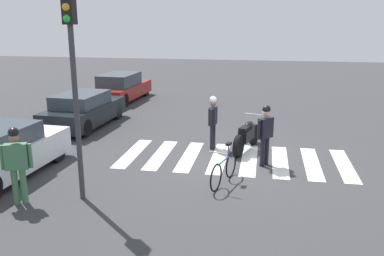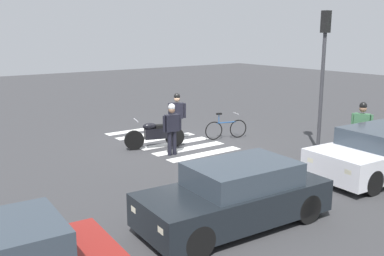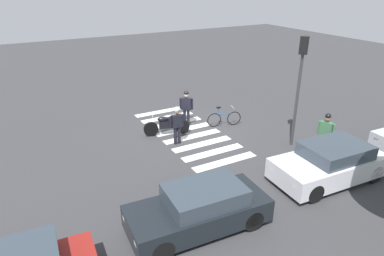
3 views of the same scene
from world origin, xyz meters
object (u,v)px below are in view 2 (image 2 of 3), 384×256
(car_black_suv, at_px, (236,196))
(officer_on_foot, at_px, (177,113))
(police_motorcycle, at_px, (155,135))
(traffic_light_pole, at_px, (324,59))
(pedestrian_bystander, at_px, (362,125))
(leaning_bicycle, at_px, (226,129))
(officer_by_motorcycle, at_px, (172,126))
(car_white_van, at_px, (379,153))

(car_black_suv, bearing_deg, officer_on_foot, -115.07)
(police_motorcycle, height_order, car_black_suv, car_black_suv)
(car_black_suv, height_order, traffic_light_pole, traffic_light_pole)
(officer_on_foot, distance_m, traffic_light_pole, 5.53)
(pedestrian_bystander, bearing_deg, leaning_bicycle, -66.05)
(officer_on_foot, height_order, pedestrian_bystander, pedestrian_bystander)
(officer_on_foot, bearing_deg, officer_by_motorcycle, 51.13)
(car_black_suv, bearing_deg, traffic_light_pole, -156.13)
(officer_by_motorcycle, distance_m, traffic_light_pole, 5.44)
(officer_on_foot, bearing_deg, car_white_van, 107.23)
(officer_by_motorcycle, height_order, car_black_suv, officer_by_motorcycle)
(pedestrian_bystander, relative_size, car_white_van, 0.42)
(officer_on_foot, bearing_deg, police_motorcycle, 23.26)
(leaning_bicycle, xyz_separation_m, traffic_light_pole, (-1.46, 3.16, 2.70))
(pedestrian_bystander, distance_m, car_black_suv, 6.93)
(police_motorcycle, relative_size, pedestrian_bystander, 1.16)
(leaning_bicycle, bearing_deg, traffic_light_pole, 114.78)
(car_black_suv, bearing_deg, pedestrian_bystander, -167.37)
(police_motorcycle, bearing_deg, pedestrian_bystander, 135.06)
(officer_by_motorcycle, relative_size, car_white_van, 0.40)
(leaning_bicycle, xyz_separation_m, car_white_van, (-0.58, 5.90, 0.28))
(officer_by_motorcycle, xyz_separation_m, car_black_suv, (1.90, 5.26, -0.34))
(car_white_van, bearing_deg, officer_on_foot, -72.77)
(officer_on_foot, relative_size, traffic_light_pole, 0.38)
(leaning_bicycle, relative_size, officer_by_motorcycle, 0.97)
(pedestrian_bystander, bearing_deg, car_white_van, 47.24)
(leaning_bicycle, relative_size, car_white_van, 0.39)
(leaning_bicycle, bearing_deg, car_white_van, 95.60)
(police_motorcycle, height_order, traffic_light_pole, traffic_light_pole)
(officer_by_motorcycle, bearing_deg, police_motorcycle, -90.34)
(pedestrian_bystander, relative_size, car_black_suv, 0.43)
(police_motorcycle, distance_m, car_white_van, 7.21)
(police_motorcycle, relative_size, officer_by_motorcycle, 1.22)
(officer_by_motorcycle, relative_size, car_black_suv, 0.41)
(pedestrian_bystander, height_order, car_black_suv, pedestrian_bystander)
(car_black_suv, bearing_deg, leaning_bicycle, -128.99)
(officer_on_foot, distance_m, officer_by_motorcycle, 2.12)
(officer_on_foot, relative_size, officer_by_motorcycle, 1.03)
(police_motorcycle, bearing_deg, officer_on_foot, -156.74)
(police_motorcycle, xyz_separation_m, car_black_suv, (1.91, 6.34, 0.17))
(officer_on_foot, bearing_deg, traffic_light_pole, 126.02)
(leaning_bicycle, bearing_deg, pedestrian_bystander, 113.95)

